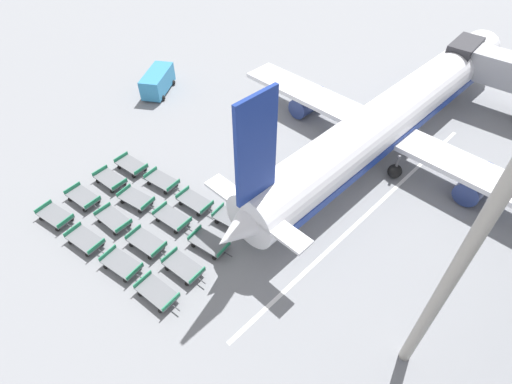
{
  "coord_description": "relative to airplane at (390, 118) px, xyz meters",
  "views": [
    {
      "loc": [
        21.81,
        -32.59,
        23.64
      ],
      "look_at": [
        8.4,
        -15.7,
        2.62
      ],
      "focal_mm": 28.0,
      "sensor_mm": 36.0,
      "label": 1
    }
  ],
  "objects": [
    {
      "name": "baggage_dolly_row_far_col_b",
      "position": [
        -12.43,
        -16.91,
        -2.75
      ],
      "size": [
        3.58,
        1.76,
        0.92
      ],
      "color": "slate",
      "rests_on": "ground_plane"
    },
    {
      "name": "apron_light_mast",
      "position": [
        10.07,
        -18.05,
        10.85
      ],
      "size": [
        2.0,
        0.74,
        25.74
      ],
      "color": "#ADA89E",
      "rests_on": "ground_plane"
    },
    {
      "name": "baggage_dolly_row_mid_a_col_d",
      "position": [
        -4.59,
        -21.99,
        -2.75
      ],
      "size": [
        3.55,
        1.67,
        0.92
      ],
      "color": "slate",
      "rests_on": "ground_plane"
    },
    {
      "name": "baggage_dolly_row_mid_b_col_b",
      "position": [
        -12.44,
        -19.7,
        -2.75
      ],
      "size": [
        3.61,
        1.84,
        0.92
      ],
      "color": "slate",
      "rests_on": "ground_plane"
    },
    {
      "name": "baggage_dolly_row_near_col_b",
      "position": [
        -12.04,
        -24.83,
        -2.75
      ],
      "size": [
        3.59,
        1.78,
        0.92
      ],
      "color": "slate",
      "rests_on": "ground_plane"
    },
    {
      "name": "baggage_dolly_row_mid_a_col_c",
      "position": [
        -8.28,
        -22.17,
        -2.75
      ],
      "size": [
        3.58,
        1.76,
        0.92
      ],
      "color": "slate",
      "rests_on": "ground_plane"
    },
    {
      "name": "baggage_dolly_row_far_col_a",
      "position": [
        -16.14,
        -17.21,
        -2.75
      ],
      "size": [
        3.56,
        1.69,
        0.92
      ],
      "color": "slate",
      "rests_on": "ground_plane"
    },
    {
      "name": "baggage_dolly_row_near_col_a",
      "position": [
        -15.94,
        -24.86,
        -2.75
      ],
      "size": [
        3.6,
        1.83,
        0.92
      ],
      "color": "slate",
      "rests_on": "ground_plane"
    },
    {
      "name": "baggage_dolly_row_near_col_c",
      "position": [
        -8.15,
        -24.52,
        -2.75
      ],
      "size": [
        3.6,
        1.81,
        0.92
      ],
      "color": "slate",
      "rests_on": "ground_plane"
    },
    {
      "name": "baggage_dolly_row_mid_b_col_d",
      "position": [
        -4.64,
        -19.33,
        -2.75
      ],
      "size": [
        3.59,
        1.79,
        0.92
      ],
      "color": "slate",
      "rests_on": "ground_plane"
    },
    {
      "name": "baggage_dolly_row_mid_b_col_a",
      "position": [
        -16.06,
        -19.56,
        -2.75
      ],
      "size": [
        3.56,
        1.69,
        0.92
      ],
      "color": "slate",
      "rests_on": "ground_plane"
    },
    {
      "name": "baggage_dolly_row_mid_a_col_a",
      "position": [
        -16.01,
        -22.29,
        -2.75
      ],
      "size": [
        3.57,
        1.71,
        0.92
      ],
      "color": "slate",
      "rests_on": "ground_plane"
    },
    {
      "name": "baggage_dolly_row_far_col_d",
      "position": [
        -4.85,
        -16.52,
        -2.75
      ],
      "size": [
        3.59,
        1.79,
        0.92
      ],
      "color": "slate",
      "rests_on": "ground_plane"
    },
    {
      "name": "baggage_dolly_row_near_col_d",
      "position": [
        -4.48,
        -24.5,
        -2.75
      ],
      "size": [
        3.56,
        1.68,
        0.92
      ],
      "color": "slate",
      "rests_on": "ground_plane"
    },
    {
      "name": "airplane",
      "position": [
        0.0,
        0.0,
        0.0
      ],
      "size": [
        32.16,
        42.02,
        12.87
      ],
      "color": "white",
      "rests_on": "ground_plane"
    },
    {
      "name": "stand_guidance_stripe",
      "position": [
        3.03,
        -8.78,
        -3.22
      ],
      "size": [
        3.69,
        30.64,
        0.01
      ],
      "color": "white",
      "rests_on": "ground_plane"
    },
    {
      "name": "ground_plane",
      "position": [
        -12.32,
        1.02,
        -3.23
      ],
      "size": [
        500.0,
        500.0,
        0.0
      ],
      "primitive_type": "plane",
      "color": "gray"
    },
    {
      "name": "baggage_dolly_row_far_col_c",
      "position": [
        -8.47,
        -16.94,
        -2.75
      ],
      "size": [
        3.56,
        1.69,
        0.92
      ],
      "color": "slate",
      "rests_on": "ground_plane"
    },
    {
      "name": "service_van",
      "position": [
        -24.53,
        -6.5,
        -1.93
      ],
      "size": [
        4.44,
        5.72,
        2.38
      ],
      "color": "teal",
      "rests_on": "ground_plane"
    },
    {
      "name": "baggage_dolly_row_mid_a_col_b",
      "position": [
        -12.06,
        -22.25,
        -2.75
      ],
      "size": [
        3.57,
        1.71,
        0.92
      ],
      "color": "slate",
      "rests_on": "ground_plane"
    },
    {
      "name": "baggage_dolly_row_mid_b_col_c",
      "position": [
        -8.58,
        -19.31,
        -2.75
      ],
      "size": [
        3.56,
        1.7,
        0.92
      ],
      "color": "slate",
      "rests_on": "ground_plane"
    }
  ]
}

